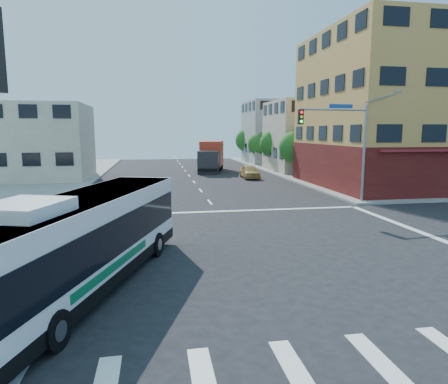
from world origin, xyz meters
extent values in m
plane|color=black|center=(0.00, 0.00, 0.00)|extent=(120.00, 120.00, 0.00)
cube|color=gray|center=(35.00, 35.00, 0.07)|extent=(50.00, 50.00, 0.15)
cube|color=#C88947|center=(20.00, 18.50, 7.00)|extent=(18.00, 15.00, 14.00)
cube|color=#5B1B14|center=(20.00, 18.50, 2.00)|extent=(18.09, 15.08, 4.00)
cube|color=#C4B295|center=(17.00, 34.00, 4.50)|extent=(12.00, 10.00, 9.00)
cube|color=#989994|center=(17.00, 48.00, 5.00)|extent=(12.00, 10.00, 10.00)
cube|color=beige|center=(-17.00, 30.00, 4.00)|extent=(12.00, 10.00, 8.00)
cylinder|color=gray|center=(10.80, 10.80, 3.50)|extent=(0.18, 0.18, 7.00)
cylinder|color=gray|center=(8.30, 10.55, 6.60)|extent=(5.01, 0.62, 0.12)
cube|color=black|center=(5.80, 10.30, 6.10)|extent=(0.32, 0.30, 1.00)
sphere|color=#FF0C0C|center=(5.80, 10.13, 6.40)|extent=(0.20, 0.20, 0.20)
sphere|color=yellow|center=(5.80, 10.13, 6.10)|extent=(0.20, 0.20, 0.20)
sphere|color=#19FF33|center=(5.80, 10.13, 5.80)|extent=(0.20, 0.20, 0.20)
cube|color=#154093|center=(8.80, 10.60, 6.85)|extent=(1.80, 0.22, 0.28)
cube|color=gray|center=(13.30, 11.05, 8.00)|extent=(0.50, 0.22, 0.14)
cylinder|color=#331F12|center=(11.80, 28.00, 0.96)|extent=(0.28, 0.28, 1.92)
sphere|color=#1D5017|center=(11.80, 28.00, 3.37)|extent=(3.60, 3.60, 3.60)
sphere|color=#1D5017|center=(12.20, 27.70, 4.27)|extent=(2.52, 2.52, 2.52)
cylinder|color=#331F12|center=(11.80, 36.00, 1.00)|extent=(0.28, 0.28, 1.99)
sphere|color=#1D5017|center=(11.80, 36.00, 3.51)|extent=(3.80, 3.80, 3.80)
sphere|color=#1D5017|center=(12.20, 35.70, 4.46)|extent=(2.66, 2.66, 2.66)
cylinder|color=#331F12|center=(11.80, 44.00, 0.94)|extent=(0.28, 0.28, 1.89)
sphere|color=#1D5017|center=(11.80, 44.00, 3.25)|extent=(3.40, 3.40, 3.40)
sphere|color=#1D5017|center=(12.20, 43.70, 4.10)|extent=(2.38, 2.38, 2.38)
cylinder|color=#331F12|center=(11.80, 52.00, 1.01)|extent=(0.28, 0.28, 2.03)
sphere|color=#1D5017|center=(11.80, 52.00, 3.63)|extent=(4.00, 4.00, 4.00)
sphere|color=#1D5017|center=(12.20, 51.70, 4.63)|extent=(2.80, 2.80, 2.80)
cube|color=black|center=(-6.18, -2.39, 0.53)|extent=(6.05, 11.65, 0.43)
cube|color=white|center=(-6.18, -2.39, 1.69)|extent=(6.03, 11.62, 2.72)
cube|color=black|center=(-6.18, -2.39, 1.86)|extent=(5.96, 11.32, 1.19)
cube|color=black|center=(-4.34, 2.97, 1.77)|extent=(2.14, 0.78, 1.29)
cube|color=#E5590C|center=(-4.33, 3.00, 2.72)|extent=(1.74, 0.64, 0.27)
cube|color=white|center=(-6.18, -2.39, 3.00)|extent=(5.91, 11.39, 0.11)
cube|color=white|center=(-7.11, -5.10, 3.23)|extent=(2.29, 2.54, 0.34)
cube|color=#096739|center=(-7.50, -2.44, 1.00)|extent=(1.73, 4.97, 0.27)
cube|color=#096739|center=(-5.18, -3.24, 1.00)|extent=(1.73, 4.97, 0.27)
cylinder|color=black|center=(-6.07, 1.45, 0.50)|extent=(0.59, 1.03, 0.99)
cylinder|color=#99999E|center=(-6.19, 1.49, 0.50)|extent=(0.20, 0.48, 0.50)
cylinder|color=black|center=(-3.91, 0.70, 0.50)|extent=(0.59, 1.03, 0.99)
cylinder|color=#99999E|center=(-3.78, 0.66, 0.50)|extent=(0.20, 0.48, 0.50)
cylinder|color=black|center=(-6.30, -6.23, 0.50)|extent=(0.59, 1.03, 0.99)
cylinder|color=#99999E|center=(-6.17, -6.27, 0.50)|extent=(0.20, 0.48, 0.50)
cube|color=#232328|center=(2.55, 32.73, 1.40)|extent=(2.97, 2.90, 2.80)
cube|color=black|center=(2.30, 31.73, 1.83)|extent=(2.22, 0.63, 1.08)
cube|color=#AD2D1A|center=(3.53, 36.70, 2.26)|extent=(3.96, 6.48, 3.23)
cube|color=black|center=(3.22, 35.45, 0.59)|extent=(4.37, 8.94, 0.32)
cylinder|color=black|center=(1.50, 33.21, 0.54)|extent=(0.55, 1.12, 1.08)
cylinder|color=black|center=(3.70, 32.66, 0.54)|extent=(0.55, 1.12, 1.08)
cylinder|color=black|center=(2.26, 36.24, 0.54)|extent=(0.55, 1.12, 1.08)
cylinder|color=black|center=(4.45, 35.70, 0.54)|extent=(0.55, 1.12, 1.08)
cylinder|color=black|center=(2.90, 38.85, 0.54)|extent=(0.55, 1.12, 1.08)
cylinder|color=black|center=(5.10, 38.31, 0.54)|extent=(0.55, 1.12, 1.08)
imported|color=tan|center=(6.41, 27.31, 0.75)|extent=(1.90, 4.43, 1.49)
camera|label=1|loc=(-3.88, -15.57, 5.14)|focal=32.00mm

